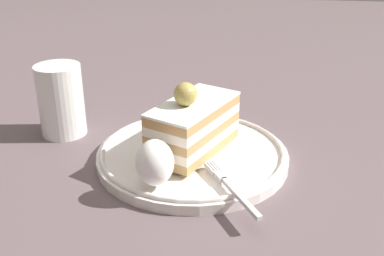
{
  "coord_description": "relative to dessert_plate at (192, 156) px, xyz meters",
  "views": [
    {
      "loc": [
        0.51,
        0.08,
        0.29
      ],
      "look_at": [
        0.0,
        0.01,
        0.05
      ],
      "focal_mm": 43.99,
      "sensor_mm": 36.0,
      "label": 1
    }
  ],
  "objects": [
    {
      "name": "fork",
      "position": [
        0.08,
        0.05,
        0.01
      ],
      "size": [
        0.11,
        0.07,
        0.0
      ],
      "color": "silver",
      "rests_on": "dessert_plate"
    },
    {
      "name": "cake_slice",
      "position": [
        -0.0,
        0.0,
        0.04
      ],
      "size": [
        0.14,
        0.11,
        0.09
      ],
      "color": "tan",
      "rests_on": "dessert_plate"
    },
    {
      "name": "drink_glass_near",
      "position": [
        -0.06,
        -0.19,
        0.04
      ],
      "size": [
        0.06,
        0.06,
        0.1
      ],
      "color": "white",
      "rests_on": "ground_plane"
    },
    {
      "name": "dessert_plate",
      "position": [
        0.0,
        0.0,
        0.0
      ],
      "size": [
        0.24,
        0.24,
        0.02
      ],
      "color": "white",
      "rests_on": "ground_plane"
    },
    {
      "name": "ground_plane",
      "position": [
        -0.0,
        -0.01,
        -0.01
      ],
      "size": [
        2.4,
        2.4,
        0.0
      ],
      "primitive_type": "plane",
      "color": "#5D4D51"
    },
    {
      "name": "whipped_cream_dollop",
      "position": [
        0.08,
        -0.03,
        0.03
      ],
      "size": [
        0.04,
        0.04,
        0.05
      ],
      "primitive_type": "ellipsoid",
      "color": "white",
      "rests_on": "dessert_plate"
    }
  ]
}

